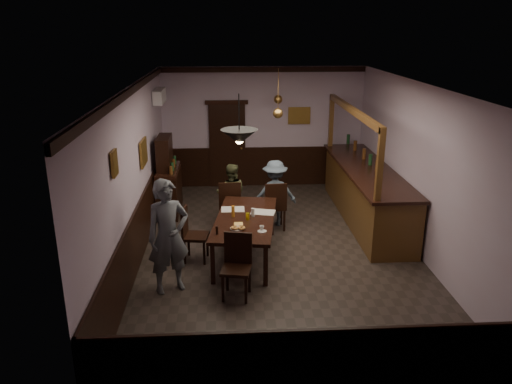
{
  "coord_description": "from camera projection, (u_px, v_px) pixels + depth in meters",
  "views": [
    {
      "loc": [
        -0.92,
        -8.3,
        3.96
      ],
      "look_at": [
        -0.42,
        0.01,
        1.15
      ],
      "focal_mm": 35.0,
      "sensor_mm": 36.0,
      "label": 1
    }
  ],
  "objects": [
    {
      "name": "bar_counter",
      "position": [
        366.0,
        192.0,
        10.5
      ],
      "size": [
        0.99,
        4.26,
        2.39
      ],
      "color": "#523216",
      "rests_on": "ground"
    },
    {
      "name": "pendant_iron",
      "position": [
        239.0,
        137.0,
        7.45
      ],
      "size": [
        0.56,
        0.56,
        0.75
      ],
      "color": "black",
      "rests_on": "ground"
    },
    {
      "name": "water_glass",
      "position": [
        253.0,
        212.0,
        8.75
      ],
      "size": [
        0.06,
        0.06,
        0.15
      ],
      "primitive_type": "cylinder",
      "color": "silver",
      "rests_on": "dining_table"
    },
    {
      "name": "picture_left_small",
      "position": [
        114.0,
        163.0,
        6.83
      ],
      "size": [
        0.04,
        0.28,
        0.36
      ],
      "color": "olive",
      "rests_on": "ground"
    },
    {
      "name": "sideboard",
      "position": [
        168.0,
        182.0,
        10.87
      ],
      "size": [
        0.46,
        1.29,
        1.7
      ],
      "color": "black",
      "rests_on": "ground"
    },
    {
      "name": "napkin",
      "position": [
        238.0,
        224.0,
        8.44
      ],
      "size": [
        0.17,
        0.17,
        0.0
      ],
      "primitive_type": "cube",
      "rotation": [
        0.0,
        0.0,
        -0.14
      ],
      "color": "#FAC15C",
      "rests_on": "dining_table"
    },
    {
      "name": "dining_table",
      "position": [
        245.0,
        221.0,
        8.74
      ],
      "size": [
        1.3,
        2.32,
        0.75
      ],
      "rotation": [
        0.0,
        0.0,
        -0.14
      ],
      "color": "black",
      "rests_on": "ground"
    },
    {
      "name": "person_seated_left",
      "position": [
        231.0,
        194.0,
        10.25
      ],
      "size": [
        0.66,
        0.54,
        1.29
      ],
      "primitive_type": "imported",
      "rotation": [
        0.0,
        0.0,
        3.06
      ],
      "color": "#494D2E",
      "rests_on": "ground"
    },
    {
      "name": "chair_side",
      "position": [
        191.0,
        232.0,
        8.67
      ],
      "size": [
        0.47,
        0.47,
        0.97
      ],
      "rotation": [
        0.0,
        0.0,
        1.44
      ],
      "color": "black",
      "rests_on": "ground"
    },
    {
      "name": "picture_back",
      "position": [
        299.0,
        116.0,
        12.39
      ],
      "size": [
        0.55,
        0.04,
        0.42
      ],
      "color": "olive",
      "rests_on": "ground"
    },
    {
      "name": "newspaper_left",
      "position": [
        233.0,
        209.0,
        9.09
      ],
      "size": [
        0.42,
        0.3,
        0.01
      ],
      "primitive_type": "cube",
      "rotation": [
        0.0,
        0.0,
        -0.0
      ],
      "color": "silver",
      "rests_on": "dining_table"
    },
    {
      "name": "pastry_ring_a",
      "position": [
        235.0,
        228.0,
        8.19
      ],
      "size": [
        0.13,
        0.13,
        0.04
      ],
      "primitive_type": "torus",
      "color": "#C68C47",
      "rests_on": "pastry_plate"
    },
    {
      "name": "person_standing",
      "position": [
        168.0,
        236.0,
        7.57
      ],
      "size": [
        0.78,
        0.67,
        1.8
      ],
      "primitive_type": "imported",
      "rotation": [
        0.0,
        0.0,
        0.43
      ],
      "color": "slate",
      "rests_on": "ground"
    },
    {
      "name": "chair_far_right",
      "position": [
        275.0,
        204.0,
        9.94
      ],
      "size": [
        0.46,
        0.46,
        1.01
      ],
      "rotation": [
        0.0,
        0.0,
        3.21
      ],
      "color": "black",
      "rests_on": "ground"
    },
    {
      "name": "pastry_ring_b",
      "position": [
        241.0,
        228.0,
        8.18
      ],
      "size": [
        0.13,
        0.13,
        0.04
      ],
      "primitive_type": "torus",
      "color": "#C68C47",
      "rests_on": "pastry_plate"
    },
    {
      "name": "pastry_plate",
      "position": [
        237.0,
        228.0,
        8.23
      ],
      "size": [
        0.22,
        0.22,
        0.01
      ],
      "primitive_type": "cylinder",
      "color": "white",
      "rests_on": "dining_table"
    },
    {
      "name": "door_back",
      "position": [
        227.0,
        146.0,
        12.52
      ],
      "size": [
        0.9,
        0.06,
        2.1
      ],
      "primitive_type": "cube",
      "color": "black",
      "rests_on": "ground"
    },
    {
      "name": "ac_unit",
      "position": [
        159.0,
        96.0,
        11.0
      ],
      "size": [
        0.2,
        0.85,
        0.3
      ],
      "color": "white",
      "rests_on": "ground"
    },
    {
      "name": "newspaper_right",
      "position": [
        263.0,
        212.0,
        8.96
      ],
      "size": [
        0.48,
        0.39,
        0.01
      ],
      "primitive_type": "cube",
      "rotation": [
        0.0,
        0.0,
        -0.24
      ],
      "color": "silver",
      "rests_on": "dining_table"
    },
    {
      "name": "picture_left_large",
      "position": [
        144.0,
        152.0,
        9.24
      ],
      "size": [
        0.04,
        0.62,
        0.48
      ],
      "color": "olive",
      "rests_on": "ground"
    },
    {
      "name": "saucer",
      "position": [
        262.0,
        231.0,
        8.13
      ],
      "size": [
        0.15,
        0.15,
        0.01
      ],
      "primitive_type": "cylinder",
      "color": "white",
      "rests_on": "dining_table"
    },
    {
      "name": "beer_glass",
      "position": [
        233.0,
        211.0,
        8.72
      ],
      "size": [
        0.06,
        0.06,
        0.2
      ],
      "primitive_type": "cylinder",
      "color": "#BF721E",
      "rests_on": "dining_table"
    },
    {
      "name": "coffee_cup",
      "position": [
        262.0,
        228.0,
        8.15
      ],
      "size": [
        0.09,
        0.09,
        0.07
      ],
      "primitive_type": "imported",
      "rotation": [
        0.0,
        0.0,
        -0.14
      ],
      "color": "white",
      "rests_on": "saucer"
    },
    {
      "name": "chair_far_left",
      "position": [
        230.0,
        203.0,
        10.01
      ],
      "size": [
        0.44,
        0.44,
        1.01
      ],
      "rotation": [
        0.0,
        0.0,
        3.14
      ],
      "color": "black",
      "rests_on": "ground"
    },
    {
      "name": "person_seated_right",
      "position": [
        275.0,
        193.0,
        10.17
      ],
      "size": [
        0.92,
        0.57,
        1.37
      ],
      "primitive_type": "imported",
      "rotation": [
        0.0,
        0.0,
        3.21
      ],
      "color": "slate",
      "rests_on": "ground"
    },
    {
      "name": "pendant_brass_mid",
      "position": [
        278.0,
        113.0,
        9.78
      ],
      "size": [
        0.2,
        0.2,
        0.81
      ],
      "color": "#BF8C3F",
      "rests_on": "ground"
    },
    {
      "name": "chair_near",
      "position": [
        237.0,
        262.0,
        7.54
      ],
      "size": [
        0.5,
        0.5,
        0.99
      ],
      "rotation": [
        0.0,
        0.0,
        -0.2
      ],
      "color": "black",
      "rests_on": "ground"
    },
    {
      "name": "room",
      "position": [
        280.0,
        173.0,
        8.69
      ],
      "size": [
        5.01,
        8.01,
        3.01
      ],
      "color": "#2D2621",
      "rests_on": "ground"
    },
    {
      "name": "soda_can",
      "position": [
        248.0,
        216.0,
        8.61
      ],
      "size": [
        0.07,
        0.07,
        0.12
      ],
      "primitive_type": "cylinder",
      "color": "yellow",
      "rests_on": "dining_table"
    },
    {
      "name": "pendant_brass_far",
      "position": [
        278.0,
        99.0,
        11.59
      ],
      "size": [
        0.2,
        0.2,
        0.81
      ],
      "color": "#BF8C3F",
      "rests_on": "ground"
    },
    {
      "name": "pepper_mill",
      "position": [
        217.0,
        230.0,
        8.01
      ],
      "size": [
        0.04,
        0.04,
        0.14
      ],
      "primitive_type": "cylinder",
      "color": "black",
      "rests_on": "dining_table"
    }
  ]
}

